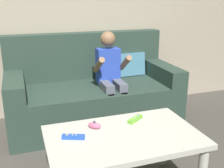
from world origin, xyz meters
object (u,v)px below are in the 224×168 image
couch (93,93)px  game_remote_lime_far_corner (135,119)px  coffee_table (123,144)px  game_remote_blue_near_edge (73,137)px  person_seated_on_couch (111,74)px  nunchuk_pink (94,125)px

couch → game_remote_lime_far_corner: bearing=-88.9°
coffee_table → game_remote_blue_near_edge: bearing=170.4°
person_seated_on_couch → game_remote_blue_near_edge: (-0.58, -0.99, -0.08)m
person_seated_on_couch → game_remote_blue_near_edge: bearing=-120.3°
person_seated_on_couch → game_remote_lime_far_corner: 0.89m
couch → game_remote_lime_far_corner: 1.08m
game_remote_blue_near_edge → nunchuk_pink: nunchuk_pink is taller
person_seated_on_couch → couch: bearing=125.8°
person_seated_on_couch → nunchuk_pink: person_seated_on_couch is taller
couch → game_remote_blue_near_edge: (-0.44, -1.17, 0.16)m
person_seated_on_couch → coffee_table: bearing=-104.4°
nunchuk_pink → game_remote_lime_far_corner: (0.30, 0.02, -0.01)m
coffee_table → nunchuk_pink: bearing=136.3°
coffee_table → game_remote_blue_near_edge: 0.33m
coffee_table → game_remote_blue_near_edge: (-0.31, 0.05, 0.08)m
person_seated_on_couch → coffee_table: (-0.27, -1.04, -0.16)m
couch → person_seated_on_couch: (0.14, -0.19, 0.24)m
couch → game_remote_lime_far_corner: (0.02, -1.06, 0.16)m
game_remote_blue_near_edge → game_remote_lime_far_corner: 0.48m
coffee_table → game_remote_lime_far_corner: 0.24m
person_seated_on_couch → game_remote_lime_far_corner: (-0.11, -0.88, -0.08)m
person_seated_on_couch → nunchuk_pink: (-0.42, -0.90, -0.07)m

